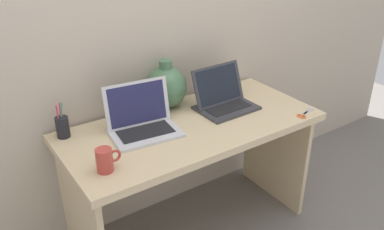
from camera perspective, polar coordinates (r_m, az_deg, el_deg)
ground_plane at (r=2.57m, az=-0.00°, el=-15.59°), size 6.00×6.00×0.00m
back_wall at (r=2.27m, az=-5.17°, el=13.04°), size 4.40×0.04×2.40m
desk at (r=2.23m, az=-0.00°, el=-4.84°), size 1.37×0.63×0.73m
laptop_left at (r=2.07m, az=-7.02°, el=-0.59°), size 0.36×0.28×0.24m
laptop_right at (r=2.32m, az=4.26°, el=2.48°), size 0.33×0.25×0.23m
green_vase at (r=2.30m, az=-3.58°, el=3.94°), size 0.23×0.23×0.27m
coffee_mug at (r=1.79m, az=-11.97°, el=-6.12°), size 0.11×0.07×0.11m
pen_cup at (r=2.10m, az=-17.54°, el=-1.52°), size 0.06×0.06×0.18m
scissors at (r=2.32m, az=15.22°, el=0.07°), size 0.15×0.08×0.01m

